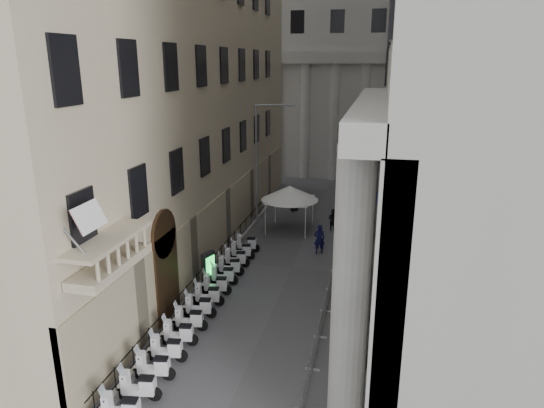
{
  "coord_description": "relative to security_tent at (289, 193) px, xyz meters",
  "views": [
    {
      "loc": [
        4.86,
        -7.97,
        12.3
      ],
      "look_at": [
        -0.91,
        17.67,
        4.5
      ],
      "focal_mm": 32.0,
      "sensor_mm": 36.0,
      "label": 1
    }
  ],
  "objects": [
    {
      "name": "info_kiosk",
      "position": [
        -2.71,
        -10.17,
        -1.89
      ],
      "size": [
        0.58,
        0.96,
        1.96
      ],
      "rotation": [
        0.0,
        0.0,
        -0.36
      ],
      "color": "black",
      "rests_on": "ground"
    },
    {
      "name": "barrier_4",
      "position": [
        4.18,
        -10.57,
        -2.88
      ],
      "size": [
        0.6,
        2.4,
        1.1
      ],
      "primitive_type": null,
      "color": "#9B9EA3",
      "rests_on": "ground"
    },
    {
      "name": "barrier_7",
      "position": [
        4.18,
        -3.07,
        -2.88
      ],
      "size": [
        0.6,
        2.4,
        1.1
      ],
      "primitive_type": null,
      "color": "#9B9EA3",
      "rests_on": "ground"
    },
    {
      "name": "scooter_8",
      "position": [
        -1.91,
        -11.27,
        -2.88
      ],
      "size": [
        1.47,
        0.77,
        1.5
      ],
      "primitive_type": null,
      "rotation": [
        0.0,
        0.0,
        1.73
      ],
      "color": "white",
      "rests_on": "ground"
    },
    {
      "name": "blue_awning",
      "position": [
        5.63,
        -0.06,
        -2.88
      ],
      "size": [
        1.6,
        3.0,
        3.0
      ],
      "primitive_type": null,
      "color": "navy",
      "rests_on": "ground"
    },
    {
      "name": "barrier_3",
      "position": [
        4.18,
        -13.07,
        -2.88
      ],
      "size": [
        0.6,
        2.4,
        1.1
      ],
      "primitive_type": null,
      "color": "#9B9EA3",
      "rests_on": "ground"
    },
    {
      "name": "scooter_1",
      "position": [
        -1.91,
        -20.07,
        -2.88
      ],
      "size": [
        1.47,
        0.77,
        1.5
      ],
      "primitive_type": null,
      "rotation": [
        0.0,
        0.0,
        1.73
      ],
      "color": "white",
      "rests_on": "ground"
    },
    {
      "name": "scooter_11",
      "position": [
        -1.91,
        -7.5,
        -2.88
      ],
      "size": [
        1.47,
        0.77,
        1.5
      ],
      "primitive_type": null,
      "rotation": [
        0.0,
        0.0,
        1.73
      ],
      "color": "white",
      "rests_on": "ground"
    },
    {
      "name": "far_building",
      "position": [
        1.48,
        21.94,
        12.12
      ],
      "size": [
        22.0,
        10.0,
        30.0
      ],
      "primitive_type": "cube",
      "color": "#BAB7B0",
      "rests_on": "ground"
    },
    {
      "name": "barrier_6",
      "position": [
        4.18,
        -5.57,
        -2.88
      ],
      "size": [
        0.6,
        2.4,
        1.1
      ],
      "primitive_type": null,
      "color": "#9B9EA3",
      "rests_on": "ground"
    },
    {
      "name": "scooter_12",
      "position": [
        -1.91,
        -6.24,
        -2.88
      ],
      "size": [
        1.47,
        0.77,
        1.5
      ],
      "primitive_type": null,
      "rotation": [
        0.0,
        0.0,
        1.73
      ],
      "color": "white",
      "rests_on": "ground"
    },
    {
      "name": "scooter_6",
      "position": [
        -1.91,
        -13.78,
        -2.88
      ],
      "size": [
        1.47,
        0.77,
        1.5
      ],
      "primitive_type": null,
      "rotation": [
        0.0,
        0.0,
        1.73
      ],
      "color": "white",
      "rests_on": "ground"
    },
    {
      "name": "scooter_13",
      "position": [
        -1.91,
        -4.98,
        -2.88
      ],
      "size": [
        1.47,
        0.77,
        1.5
      ],
      "primitive_type": null,
      "rotation": [
        0.0,
        0.0,
        1.73
      ],
      "color": "white",
      "rests_on": "ground"
    },
    {
      "name": "scooter_4",
      "position": [
        -1.91,
        -16.3,
        -2.88
      ],
      "size": [
        1.47,
        0.77,
        1.5
      ],
      "primitive_type": null,
      "rotation": [
        0.0,
        0.0,
        1.73
      ],
      "color": "white",
      "rests_on": "ground"
    },
    {
      "name": "security_tent",
      "position": [
        0.0,
        0.0,
        0.0
      ],
      "size": [
        4.25,
        4.25,
        3.45
      ],
      "color": "white",
      "rests_on": "ground"
    },
    {
      "name": "street_lamp",
      "position": [
        -2.34,
        0.92,
        2.69
      ],
      "size": [
        2.9,
        1.11,
        9.24
      ],
      "rotation": [
        0.0,
        0.0,
        0.32
      ],
      "color": "gray",
      "rests_on": "ground"
    },
    {
      "name": "scooter_9",
      "position": [
        -1.91,
        -10.01,
        -2.88
      ],
      "size": [
        1.47,
        0.77,
        1.5
      ],
      "primitive_type": null,
      "rotation": [
        0.0,
        0.0,
        1.73
      ],
      "color": "white",
      "rests_on": "ground"
    },
    {
      "name": "barrier_5",
      "position": [
        4.18,
        -8.07,
        -2.88
      ],
      "size": [
        0.6,
        2.4,
        1.1
      ],
      "primitive_type": null,
      "color": "#9B9EA3",
      "rests_on": "ground"
    },
    {
      "name": "scooter_7",
      "position": [
        -1.91,
        -12.53,
        -2.88
      ],
      "size": [
        1.47,
        0.77,
        1.5
      ],
      "primitive_type": null,
      "rotation": [
        0.0,
        0.0,
        1.73
      ],
      "color": "white",
      "rests_on": "ground"
    },
    {
      "name": "iron_fence",
      "position": [
        -2.82,
        -8.06,
        -2.88
      ],
      "size": [
        0.3,
        28.0,
        1.4
      ],
      "primitive_type": null,
      "color": "black",
      "rests_on": "ground"
    },
    {
      "name": "scooter_10",
      "position": [
        -1.91,
        -8.75,
        -2.88
      ],
      "size": [
        1.47,
        0.77,
        1.5
      ],
      "primitive_type": null,
      "rotation": [
        0.0,
        0.0,
        1.73
      ],
      "color": "white",
      "rests_on": "ground"
    },
    {
      "name": "pedestrian_b",
      "position": [
        3.24,
        0.61,
        -2.04
      ],
      "size": [
        1.04,
        0.98,
        1.69
      ],
      "primitive_type": "imported",
      "rotation": [
        0.0,
        0.0,
        2.56
      ],
      "color": "black",
      "rests_on": "ground"
    },
    {
      "name": "barrier_2",
      "position": [
        4.18,
        -15.57,
        -2.88
      ],
      "size": [
        0.6,
        2.4,
        1.1
      ],
      "primitive_type": null,
      "color": "#9B9EA3",
      "rests_on": "ground"
    },
    {
      "name": "scooter_5",
      "position": [
        -1.91,
        -15.04,
        -2.88
      ],
      "size": [
        1.47,
        0.77,
        1.5
      ],
      "primitive_type": null,
      "rotation": [
        0.0,
        0.0,
        1.73
      ],
      "color": "white",
      "rests_on": "ground"
    },
    {
      "name": "pedestrian_a",
      "position": [
        2.81,
        -4.15,
        -1.89
      ],
      "size": [
        0.84,
        0.68,
        1.99
      ],
      "primitive_type": "imported",
      "rotation": [
        0.0,
        0.0,
        3.45
      ],
      "color": "#0D0E37",
      "rests_on": "ground"
    },
    {
      "name": "barrier_1",
      "position": [
        4.18,
        -18.07,
        -2.88
      ],
      "size": [
        0.6,
        2.4,
        1.1
      ],
      "primitive_type": null,
      "color": "#9B9EA3",
      "rests_on": "ground"
    },
    {
      "name": "barrier_8",
      "position": [
        4.18,
        -0.57,
        -2.88
      ],
      "size": [
        0.6,
        2.4,
        1.1
      ],
      "primitive_type": null,
      "color": "#9B9EA3",
      "rests_on": "ground"
    },
    {
      "name": "scooter_3",
      "position": [
        -1.91,
        -17.56,
        -2.88
      ],
      "size": [
        1.47,
        0.77,
        1.5
      ],
      "primitive_type": null,
      "rotation": [
        0.0,
        0.0,
        1.73
      ],
      "color": "white",
      "rests_on": "ground"
    },
    {
      "name": "pedestrian_c",
      "position": [
        -0.47,
        4.81,
        -1.92
      ],
      "size": [
        1.12,
        1.03,
        1.93
      ],
      "primitive_type": "imported",
      "rotation": [
        0.0,
        0.0,
        3.72
      ],
      "color": "black",
      "rests_on": "ground"
    },
    {
      "name": "barrier_9",
      "position": [
        4.18,
        1.93,
        -2.88
      ],
      "size": [
        0.6,
        2.4,
        1.1
      ],
      "primitive_type": null,
      "color": "#9B9EA3",
      "rests_on": "ground"
    },
    {
      "name": "scooter_2",
      "position": [
        -1.91,
        -18.82,
        -2.88
      ],
      "size": [
        1.47,
        0.77,
        1.5
      ],
      "primitive_type": null,
      "rotation": [
        0.0,
        0.0,
        1.73
      ],
      "color": "white",
      "rests_on": "ground"
    }
  ]
}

